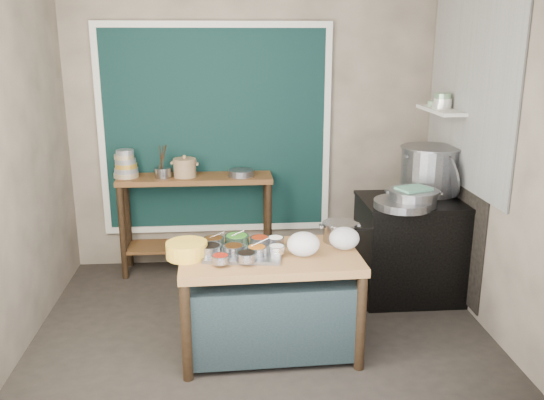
{
  "coord_description": "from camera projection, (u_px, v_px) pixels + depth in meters",
  "views": [
    {
      "loc": [
        -0.25,
        -4.06,
        2.2
      ],
      "look_at": [
        0.1,
        0.25,
        0.99
      ],
      "focal_mm": 38.0,
      "sensor_mm": 36.0,
      "label": 1
    }
  ],
  "objects": [
    {
      "name": "ceramic_crock",
      "position": [
        185.0,
        169.0,
        5.39
      ],
      "size": [
        0.29,
        0.29,
        0.15
      ],
      "primitive_type": null,
      "rotation": [
        0.0,
        0.0,
        -0.3
      ],
      "color": "#8A684B",
      "rests_on": "back_counter"
    },
    {
      "name": "shallow_pan",
      "position": [
        403.0,
        204.0,
        4.66
      ],
      "size": [
        0.6,
        0.6,
        0.06
      ],
      "primitive_type": "cylinder",
      "rotation": [
        0.0,
        0.0,
        0.35
      ],
      "color": "gray",
      "rests_on": "stove_top"
    },
    {
      "name": "bowl_stack",
      "position": [
        125.0,
        165.0,
        5.37
      ],
      "size": [
        0.23,
        0.23,
        0.26
      ],
      "color": "tan",
      "rests_on": "back_counter"
    },
    {
      "name": "shelf_bowl_green",
      "position": [
        435.0,
        104.0,
        5.17
      ],
      "size": [
        0.15,
        0.15,
        0.05
      ],
      "primitive_type": "cylinder",
      "rotation": [
        0.0,
        0.0,
        -0.12
      ],
      "color": "gray",
      "rests_on": "wall_shelf"
    },
    {
      "name": "plastic_bag_a",
      "position": [
        303.0,
        244.0,
        3.97
      ],
      "size": [
        0.23,
        0.2,
        0.17
      ],
      "primitive_type": "ellipsoid",
      "rotation": [
        0.0,
        0.0,
        0.01
      ],
      "color": "white",
      "rests_on": "prep_table"
    },
    {
      "name": "floor",
      "position": [
        262.0,
        331.0,
        4.52
      ],
      "size": [
        3.5,
        3.0,
        0.02
      ],
      "primitive_type": "cube",
      "color": "black",
      "rests_on": "ground"
    },
    {
      "name": "curtain_panel",
      "position": [
        216.0,
        131.0,
        5.53
      ],
      "size": [
        2.1,
        0.02,
        1.9
      ],
      "primitive_type": "cube",
      "color": "black",
      "rests_on": "back_wall"
    },
    {
      "name": "tile_panel",
      "position": [
        470.0,
        84.0,
        4.67
      ],
      "size": [
        0.02,
        1.7,
        1.7
      ],
      "primitive_type": "cube",
      "color": "#B2B2AA",
      "rests_on": "right_wall"
    },
    {
      "name": "condiment_tray",
      "position": [
        244.0,
        253.0,
        4.0
      ],
      "size": [
        0.58,
        0.45,
        0.02
      ],
      "primitive_type": "cube",
      "rotation": [
        0.0,
        0.0,
        -0.14
      ],
      "color": "gray",
      "rests_on": "prep_table"
    },
    {
      "name": "utensil_cup",
      "position": [
        163.0,
        173.0,
        5.36
      ],
      "size": [
        0.17,
        0.17,
        0.09
      ],
      "primitive_type": "cylinder",
      "rotation": [
        0.0,
        0.0,
        0.11
      ],
      "color": "gray",
      "rests_on": "back_counter"
    },
    {
      "name": "soot_patch",
      "position": [
        453.0,
        215.0,
        5.08
      ],
      "size": [
        0.01,
        1.3,
        1.3
      ],
      "primitive_type": "cube",
      "color": "black",
      "rests_on": "right_wall"
    },
    {
      "name": "condiment_bowls",
      "position": [
        239.0,
        247.0,
        4.01
      ],
      "size": [
        0.61,
        0.49,
        0.07
      ],
      "color": "gray",
      "rests_on": "condiment_tray"
    },
    {
      "name": "pot_lid",
      "position": [
        448.0,
        175.0,
        4.92
      ],
      "size": [
        0.12,
        0.4,
        0.39
      ],
      "primitive_type": "cylinder",
      "rotation": [
        0.0,
        1.36,
        0.05
      ],
      "color": "gray",
      "rests_on": "stove_top"
    },
    {
      "name": "saucepan",
      "position": [
        339.0,
        232.0,
        4.27
      ],
      "size": [
        0.27,
        0.27,
        0.14
      ],
      "primitive_type": null,
      "rotation": [
        0.0,
        0.0,
        0.05
      ],
      "color": "gray",
      "rests_on": "prep_table"
    },
    {
      "name": "steamer",
      "position": [
        413.0,
        198.0,
        4.7
      ],
      "size": [
        0.5,
        0.5,
        0.14
      ],
      "primitive_type": null,
      "rotation": [
        0.0,
        0.0,
        -0.23
      ],
      "color": "gray",
      "rests_on": "stove_top"
    },
    {
      "name": "back_wall",
      "position": [
        252.0,
        124.0,
        5.58
      ],
      "size": [
        3.5,
        0.02,
        2.8
      ],
      "primitive_type": "cube",
      "color": "gray",
      "rests_on": "floor"
    },
    {
      "name": "stove_block",
      "position": [
        412.0,
        249.0,
        5.03
      ],
      "size": [
        0.9,
        0.68,
        0.85
      ],
      "primitive_type": "cube",
      "color": "black",
      "rests_on": "floor"
    },
    {
      "name": "wall_shelf",
      "position": [
        441.0,
        110.0,
        5.02
      ],
      "size": [
        0.22,
        0.7,
        0.03
      ],
      "primitive_type": "cube",
      "color": "beige",
      "rests_on": "right_wall"
    },
    {
      "name": "stove_top",
      "position": [
        415.0,
        201.0,
        4.91
      ],
      "size": [
        0.92,
        0.69,
        0.03
      ],
      "primitive_type": "cube",
      "color": "black",
      "rests_on": "stove_block"
    },
    {
      "name": "stock_pot",
      "position": [
        429.0,
        170.0,
        5.06
      ],
      "size": [
        0.69,
        0.69,
        0.42
      ],
      "primitive_type": null,
      "rotation": [
        0.0,
        0.0,
        0.37
      ],
      "color": "gray",
      "rests_on": "stove_top"
    },
    {
      "name": "left_wall",
      "position": [
        9.0,
        158.0,
        4.0
      ],
      "size": [
        0.02,
        3.0,
        2.8
      ],
      "primitive_type": "cube",
      "color": "gray",
      "rests_on": "floor"
    },
    {
      "name": "right_wall",
      "position": [
        498.0,
        151.0,
        4.27
      ],
      "size": [
        0.02,
        3.0,
        2.8
      ],
      "primitive_type": "cube",
      "color": "gray",
      "rests_on": "floor"
    },
    {
      "name": "plastic_bag_b",
      "position": [
        344.0,
        238.0,
        4.1
      ],
      "size": [
        0.27,
        0.26,
        0.16
      ],
      "primitive_type": "ellipsoid",
      "rotation": [
        0.0,
        0.0,
        -0.43
      ],
      "color": "white",
      "rests_on": "prep_table"
    },
    {
      "name": "shelf_bowl_stack",
      "position": [
        442.0,
        101.0,
        5.0
      ],
      "size": [
        0.16,
        0.16,
        0.13
      ],
      "color": "silver",
      "rests_on": "wall_shelf"
    },
    {
      "name": "curtain_frame",
      "position": [
        216.0,
        131.0,
        5.52
      ],
      "size": [
        2.22,
        0.03,
        2.02
      ],
      "primitive_type": null,
      "color": "beige",
      "rests_on": "back_wall"
    },
    {
      "name": "green_cloth",
      "position": [
        414.0,
        189.0,
        4.68
      ],
      "size": [
        0.31,
        0.27,
        0.02
      ],
      "primitive_type": "cube",
      "rotation": [
        0.0,
        0.0,
        0.38
      ],
      "color": "#5D967D",
      "rests_on": "steamer"
    },
    {
      "name": "yellow_basin",
      "position": [
        187.0,
        250.0,
        3.95
      ],
      "size": [
        0.3,
        0.3,
        0.11
      ],
      "primitive_type": "cylinder",
      "rotation": [
        0.0,
        0.0,
        -0.07
      ],
      "color": "gold",
      "rests_on": "prep_table"
    },
    {
      "name": "wide_bowl",
      "position": [
        241.0,
        173.0,
        5.42
      ],
      "size": [
        0.31,
        0.31,
        0.06
      ],
      "primitive_type": "cylinder",
      "rotation": [
        0.0,
        0.0,
        0.37
      ],
      "color": "gray",
      "rests_on": "back_counter"
    },
    {
      "name": "prep_table",
      "position": [
        270.0,
        303.0,
        4.13
      ],
      "size": [
        1.27,
        0.76,
        0.75
      ],
      "primitive_type": "cube",
      "rotation": [
        0.0,
        0.0,
        0.03
      ],
      "color": "brown",
      "rests_on": "floor"
    },
    {
      "name": "back_counter",
      "position": [
        197.0,
        224.0,
        5.57
      ],
      "size": [
        1.45,
        0.4,
        0.95
      ],
      "primitive_type": "cube",
      "color": "brown",
      "rests_on": "floor"
    }
  ]
}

